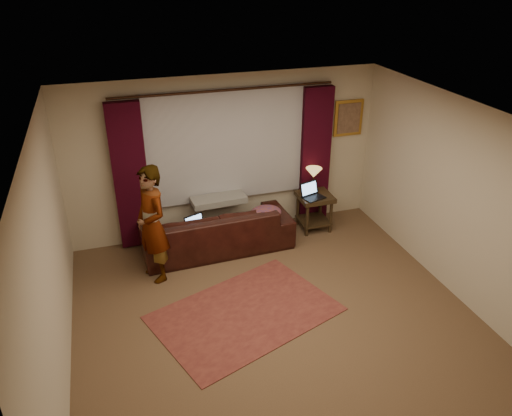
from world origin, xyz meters
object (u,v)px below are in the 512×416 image
at_px(laptop_sofa, 198,225).
at_px(end_table, 314,212).
at_px(sofa, 216,222).
at_px(person, 152,224).
at_px(tiffany_lamp, 313,180).
at_px(laptop_table, 314,191).

height_order(laptop_sofa, end_table, laptop_sofa).
bearing_deg(sofa, person, 24.29).
height_order(end_table, tiffany_lamp, tiffany_lamp).
height_order(tiffany_lamp, person, person).
xyz_separation_m(sofa, tiffany_lamp, (1.71, 0.24, 0.37)).
bearing_deg(tiffany_lamp, end_table, -92.19).
xyz_separation_m(sofa, person, (-1.01, -0.50, 0.38)).
bearing_deg(laptop_table, laptop_sofa, 169.94).
bearing_deg(sofa, laptop_table, 178.52).
height_order(laptop_table, person, person).
relative_size(tiffany_lamp, laptop_table, 1.15).
bearing_deg(laptop_sofa, end_table, -11.73).
relative_size(sofa, person, 1.36).
relative_size(sofa, end_table, 3.69).
distance_m(laptop_sofa, end_table, 2.08).
height_order(end_table, person, person).
relative_size(tiffany_lamp, person, 0.25).
relative_size(laptop_sofa, laptop_table, 0.93).
relative_size(end_table, laptop_table, 1.70).
bearing_deg(sofa, laptop_sofa, 33.03).
xyz_separation_m(sofa, laptop_table, (1.63, 0.02, 0.28)).
bearing_deg(laptop_table, tiffany_lamp, 53.05).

